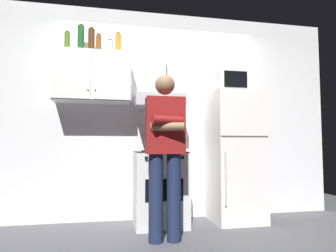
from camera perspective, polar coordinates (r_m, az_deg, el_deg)
ground_plane at (r=3.38m, az=0.00°, el=-19.81°), size 7.00×7.00×0.00m
back_wall_tiled at (r=3.87m, az=-1.72°, el=2.36°), size 4.80×0.10×2.70m
upper_cabinet at (r=3.67m, az=-14.49°, el=9.17°), size 0.90×0.37×0.60m
stove_oven at (r=3.53m, az=-1.61°, el=-11.97°), size 0.60×0.62×0.87m
range_hood at (r=3.68m, az=-1.91°, el=6.59°), size 0.60×0.44×0.75m
refrigerator at (r=3.77m, az=12.86°, el=-5.75°), size 0.60×0.62×1.60m
microwave at (r=3.87m, az=12.53°, el=8.30°), size 0.48×0.37×0.28m
person_standing at (r=2.89m, az=-0.58°, el=-4.44°), size 0.38×0.33×1.64m
cooking_pot at (r=3.40m, az=0.90°, el=-3.75°), size 0.28×0.18×0.13m
bottle_wine_green at (r=3.83m, az=-16.66°, el=15.98°), size 0.08×0.08×0.35m
bottle_rum_dark at (r=3.80m, az=-14.74°, el=15.82°), size 0.08×0.08×0.32m
bottle_canister_steel at (r=3.80m, az=-11.28°, el=14.81°), size 0.09×0.09×0.20m
bottle_olive_oil at (r=3.82m, az=-19.12°, el=15.27°), size 0.06×0.06×0.25m
bottle_beer_brown at (r=3.79m, az=-13.40°, el=15.31°), size 0.06×0.06×0.25m
bottle_liquor_amber at (r=3.76m, az=-9.72°, el=15.56°), size 0.07×0.07×0.27m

